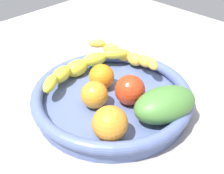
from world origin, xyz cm
name	(u,v)px	position (x,y,z in cm)	size (l,w,h in cm)	color
kitchen_counter	(112,112)	(0.00, 0.00, 1.50)	(120.00, 120.00, 3.00)	#9D9796
fruit_bowl	(112,98)	(0.00, 0.00, 5.38)	(34.09, 34.09, 4.64)	#54659A
banana_draped_left	(80,67)	(11.30, -0.76, 7.84)	(8.41, 25.01, 4.76)	yellow
banana_draped_right	(127,55)	(6.84, -12.22, 8.16)	(20.94, 7.35, 4.73)	yellow
orange_front	(110,124)	(-7.92, 8.58, 8.42)	(6.53, 6.53, 6.53)	orange
orange_mid_left	(102,77)	(4.60, -1.40, 7.98)	(5.64, 5.64, 5.64)	orange
orange_mid_right	(94,95)	(0.81, 4.28, 7.99)	(5.65, 5.65, 5.65)	orange
tomato_red	(130,90)	(-3.53, -1.63, 8.32)	(6.32, 6.32, 6.32)	red
mango_green	(165,104)	(-11.53, -2.76, 8.37)	(13.09, 8.13, 6.41)	#498038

